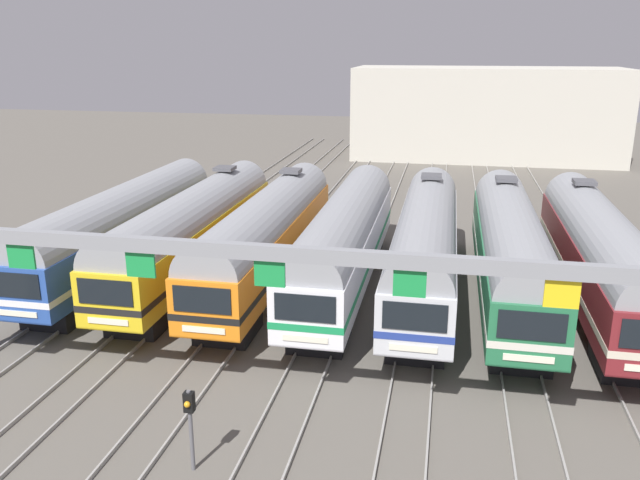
% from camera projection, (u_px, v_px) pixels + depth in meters
% --- Properties ---
extents(ground_plane, '(160.00, 160.00, 0.00)m').
position_uv_depth(ground_plane, '(344.00, 289.00, 32.58)').
color(ground_plane, '#5B564F').
extents(track_bed, '(25.17, 70.00, 0.15)m').
position_uv_depth(track_bed, '(381.00, 207.00, 48.50)').
color(track_bed, gray).
rests_on(track_bed, ground).
extents(commuter_train_blue, '(2.88, 18.06, 4.77)m').
position_uv_depth(commuter_train_blue, '(123.00, 225.00, 34.01)').
color(commuter_train_blue, '#284C9E').
rests_on(commuter_train_blue, ground).
extents(commuter_train_yellow, '(2.88, 18.06, 5.05)m').
position_uv_depth(commuter_train_yellow, '(194.00, 229.00, 33.27)').
color(commuter_train_yellow, gold).
rests_on(commuter_train_yellow, ground).
extents(commuter_train_orange, '(2.88, 18.06, 5.05)m').
position_uv_depth(commuter_train_orange, '(268.00, 234.00, 32.53)').
color(commuter_train_orange, orange).
rests_on(commuter_train_orange, ground).
extents(commuter_train_white, '(2.88, 18.06, 4.77)m').
position_uv_depth(commuter_train_white, '(345.00, 238.00, 31.79)').
color(commuter_train_white, white).
rests_on(commuter_train_white, ground).
extents(commuter_train_silver, '(2.88, 18.06, 5.05)m').
position_uv_depth(commuter_train_silver, '(426.00, 243.00, 31.05)').
color(commuter_train_silver, silver).
rests_on(commuter_train_silver, ground).
extents(commuter_train_green, '(2.88, 18.06, 5.05)m').
position_uv_depth(commuter_train_green, '(510.00, 247.00, 30.31)').
color(commuter_train_green, '#236B42').
rests_on(commuter_train_green, ground).
extents(commuter_train_maroon, '(2.88, 18.06, 5.05)m').
position_uv_depth(commuter_train_maroon, '(599.00, 253.00, 29.57)').
color(commuter_train_maroon, maroon).
rests_on(commuter_train_maroon, ground).
extents(catenary_gantry, '(28.90, 0.44, 6.97)m').
position_uv_depth(catenary_gantry, '(270.00, 280.00, 18.34)').
color(catenary_gantry, gray).
rests_on(catenary_gantry, ground).
extents(yard_signal_mast, '(0.28, 0.35, 2.58)m').
position_uv_depth(yard_signal_mast, '(190.00, 415.00, 18.22)').
color(yard_signal_mast, '#59595E').
rests_on(yard_signal_mast, ground).
extents(maintenance_building, '(27.58, 10.00, 9.50)m').
position_uv_depth(maintenance_building, '(485.00, 114.00, 68.62)').
color(maintenance_building, beige).
rests_on(maintenance_building, ground).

